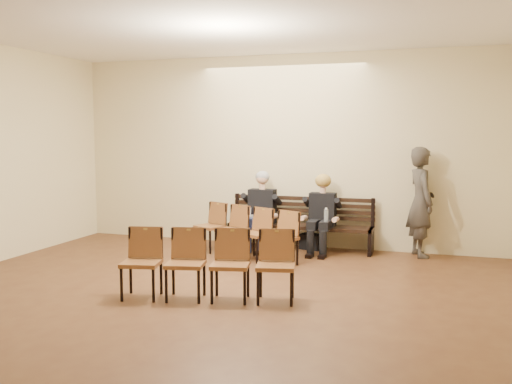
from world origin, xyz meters
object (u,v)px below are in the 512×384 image
(bag, at_px, (311,242))
(chair_row_front, at_px, (243,232))
(passerby, at_px, (421,194))
(water_bottle, at_px, (326,223))
(seated_man, at_px, (261,210))
(seated_woman, at_px, (321,216))
(laptop, at_px, (256,219))
(bench, at_px, (300,237))
(chair_row_back, at_px, (208,265))

(bag, relative_size, chair_row_front, 0.18)
(passerby, bearing_deg, water_bottle, 85.19)
(seated_man, distance_m, bag, 1.08)
(seated_woman, bearing_deg, laptop, -171.46)
(laptop, xyz_separation_m, passerby, (2.79, 0.39, 0.51))
(laptop, bearing_deg, passerby, 6.25)
(seated_man, height_order, water_bottle, seated_man)
(water_bottle, bearing_deg, laptop, 176.59)
(bench, distance_m, chair_row_back, 3.38)
(chair_row_front, distance_m, chair_row_back, 2.46)
(seated_man, relative_size, chair_row_front, 0.67)
(seated_woman, height_order, passerby, passerby)
(bench, height_order, chair_row_back, chair_row_back)
(seated_woman, relative_size, passerby, 0.61)
(seated_man, distance_m, laptop, 0.22)
(bench, bearing_deg, seated_woman, -16.13)
(water_bottle, bearing_deg, chair_row_back, -107.14)
(passerby, bearing_deg, laptop, 76.13)
(water_bottle, bearing_deg, passerby, 17.04)
(bench, distance_m, seated_woman, 0.60)
(water_bottle, xyz_separation_m, chair_row_front, (-1.29, -0.55, -0.14))
(passerby, relative_size, chair_row_back, 0.98)
(seated_man, distance_m, water_bottle, 1.27)
(laptop, distance_m, passerby, 2.86)
(bag, distance_m, chair_row_front, 1.42)
(laptop, relative_size, chair_row_back, 0.14)
(bench, distance_m, bag, 0.23)
(seated_man, bearing_deg, chair_row_back, -84.35)
(bench, bearing_deg, bag, 27.30)
(laptop, bearing_deg, chair_row_back, -85.26)
(seated_man, relative_size, seated_woman, 1.09)
(bench, height_order, water_bottle, water_bottle)
(bag, bearing_deg, seated_man, -166.10)
(water_bottle, relative_size, chair_row_back, 0.11)
(bag, xyz_separation_m, chair_row_front, (-0.94, -1.02, 0.29))
(seated_woman, bearing_deg, passerby, 7.60)
(passerby, distance_m, chair_row_front, 3.06)
(seated_woman, xyz_separation_m, chair_row_back, (-0.79, -3.23, -0.20))
(bench, distance_m, passerby, 2.23)
(laptop, height_order, passerby, passerby)
(seated_woman, distance_m, passerby, 1.72)
(bench, bearing_deg, chair_row_front, -129.16)
(water_bottle, relative_size, chair_row_front, 0.12)
(laptop, xyz_separation_m, water_bottle, (1.27, -0.08, 0.01))
(laptop, relative_size, bag, 0.81)
(chair_row_back, bearing_deg, chair_row_front, 86.45)
(bench, xyz_separation_m, passerby, (2.06, 0.10, 0.84))
(bench, bearing_deg, seated_man, -170.21)
(seated_woman, distance_m, bag, 0.60)
(passerby, height_order, chair_row_back, passerby)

